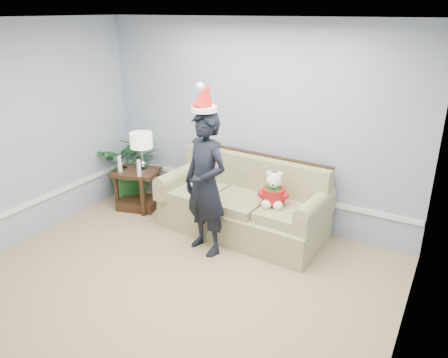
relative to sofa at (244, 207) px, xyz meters
name	(u,v)px	position (x,y,z in m)	size (l,w,h in m)	color
room_shell	(126,187)	(-0.11, -2.05, 1.00)	(4.54, 5.04, 2.74)	tan
wainscot_trim	(124,204)	(-1.28, -0.88, 0.10)	(4.49, 4.99, 0.06)	white
sofa	(244,207)	(0.00, 0.00, 0.00)	(2.19, 1.05, 1.00)	#58612E
side_table	(138,193)	(-1.70, -0.11, -0.13)	(0.72, 0.66, 0.59)	#332212
table_lamp	(141,142)	(-1.62, -0.06, 0.67)	(0.32, 0.32, 0.56)	silver
candle_pair	(129,167)	(-1.69, -0.27, 0.35)	(0.41, 0.06, 0.24)	silver
houseplant	(133,166)	(-2.00, 0.15, 0.17)	(0.94, 0.82, 1.05)	#205F2A
man	(206,184)	(-0.18, -0.66, 0.52)	(0.64, 0.42, 1.74)	black
santa_hat	(205,98)	(-0.18, -0.64, 1.52)	(0.38, 0.41, 0.34)	white
teddy_bear	(273,193)	(0.45, -0.12, 0.33)	(0.35, 0.35, 0.45)	white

